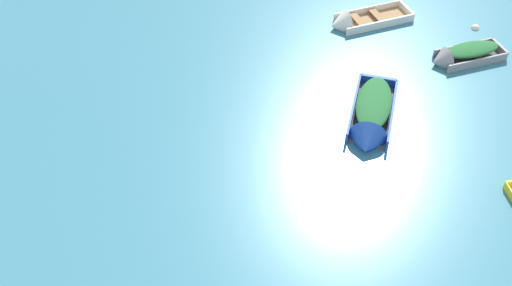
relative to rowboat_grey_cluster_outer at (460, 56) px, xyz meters
name	(u,v)px	position (x,y,z in m)	size (l,w,h in m)	color
rowboat_grey_cluster_outer	(460,56)	(0.00, 0.00, 0.00)	(3.70, 2.76, 1.18)	#4C4C51
rowboat_white_outer_right	(353,22)	(-4.98, 2.04, -0.13)	(4.36, 3.35, 1.33)	#99754C
rowboat_blue_center	(371,120)	(-3.82, -5.19, 0.09)	(1.99, 4.61, 1.51)	#4C4C51
mooring_buoy_trailing	(475,28)	(0.99, 2.89, -0.31)	(0.41, 0.41, 0.41)	silver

